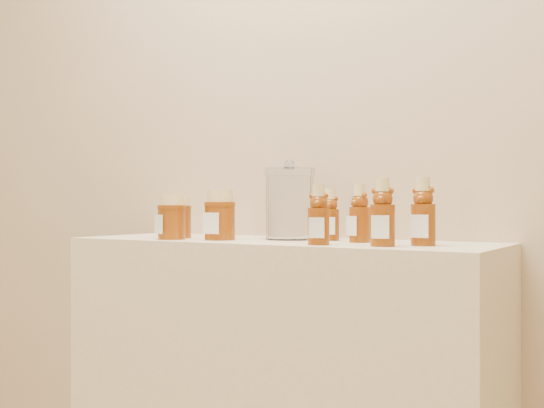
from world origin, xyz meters
The scene contains 11 objects.
wall_back centered at (0.00, 1.75, 1.35)m, with size 3.50×0.02×2.70m, color tan.
display_table centered at (0.00, 1.55, 0.45)m, with size 1.20×0.40×0.90m, color beige.
bear_bottle_back_left centered at (0.13, 1.61, 0.98)m, with size 0.05×0.05×0.16m, color #652908, non-canonical shape.
bear_bottle_back_mid centered at (0.23, 1.57, 0.99)m, with size 0.06×0.06×0.17m, color #652908, non-canonical shape.
bear_bottle_back_right centered at (0.42, 1.53, 0.99)m, with size 0.06×0.06×0.19m, color #652908, non-canonical shape.
bear_bottle_front_left centered at (0.19, 1.42, 0.98)m, with size 0.06×0.06×0.17m, color #652908, non-canonical shape.
bear_bottle_front_right centered at (0.35, 1.45, 0.99)m, with size 0.06×0.06×0.18m, color #652908, non-canonical shape.
honey_jar_left centered at (-0.32, 1.51, 0.96)m, with size 0.08×0.08×0.13m, color #652908, non-canonical shape.
honey_jar_back centered at (-0.15, 1.48, 0.97)m, with size 0.09×0.09×0.14m, color #652908, non-canonical shape.
honey_jar_front centered at (-0.28, 1.43, 0.96)m, with size 0.08×0.08×0.13m, color #652908, non-canonical shape.
glass_canister centered at (0.01, 1.60, 1.01)m, with size 0.14×0.14×0.22m, color white, non-canonical shape.
Camera 1 is at (0.97, -0.06, 1.00)m, focal length 45.00 mm.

